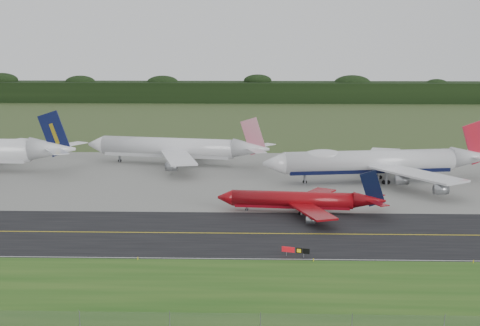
% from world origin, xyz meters
% --- Properties ---
extents(ground, '(600.00, 600.00, 0.00)m').
position_xyz_m(ground, '(0.00, 0.00, 0.00)').
color(ground, '#394922').
rests_on(ground, ground).
extents(grass_verge, '(400.00, 30.00, 0.01)m').
position_xyz_m(grass_verge, '(0.00, -35.00, 0.01)').
color(grass_verge, '#1F4F17').
rests_on(grass_verge, ground).
extents(taxiway, '(400.00, 32.00, 0.02)m').
position_xyz_m(taxiway, '(0.00, -4.00, 0.01)').
color(taxiway, black).
rests_on(taxiway, ground).
extents(apron, '(400.00, 78.00, 0.01)m').
position_xyz_m(apron, '(0.00, 51.00, 0.01)').
color(apron, gray).
rests_on(apron, ground).
extents(taxiway_centreline, '(400.00, 0.40, 0.00)m').
position_xyz_m(taxiway_centreline, '(0.00, -4.00, 0.03)').
color(taxiway_centreline, gold).
rests_on(taxiway_centreline, taxiway).
extents(taxiway_edge_line, '(400.00, 0.25, 0.00)m').
position_xyz_m(taxiway_edge_line, '(0.00, -19.50, 0.03)').
color(taxiway_edge_line, silver).
rests_on(taxiway_edge_line, taxiway).
extents(perimeter_fence, '(320.00, 0.10, 320.00)m').
position_xyz_m(perimeter_fence, '(0.00, -48.00, 1.10)').
color(perimeter_fence, slate).
rests_on(perimeter_fence, ground).
extents(horizon_treeline, '(700.00, 25.00, 12.00)m').
position_xyz_m(horizon_treeline, '(0.00, 273.76, 5.47)').
color(horizon_treeline, black).
rests_on(horizon_treeline, ground).
extents(jet_ba_747, '(63.94, 52.43, 16.10)m').
position_xyz_m(jet_ba_747, '(25.34, 45.23, 5.48)').
color(jet_ba_747, silver).
rests_on(jet_ba_747, ground).
extents(jet_red_737, '(36.97, 30.02, 9.98)m').
position_xyz_m(jet_red_737, '(3.09, 12.34, 2.76)').
color(jet_red_737, maroon).
rests_on(jet_red_737, ground).
extents(jet_star_tail, '(57.18, 47.21, 15.13)m').
position_xyz_m(jet_star_tail, '(-31.11, 68.40, 5.04)').
color(jet_star_tail, white).
rests_on(jet_star_tail, ground).
extents(taxiway_sign, '(4.82, 1.53, 1.65)m').
position_xyz_m(taxiway_sign, '(0.18, -18.02, 1.17)').
color(taxiway_sign, slate).
rests_on(taxiway_sign, ground).
extents(edge_marker_left, '(0.16, 0.16, 0.50)m').
position_xyz_m(edge_marker_left, '(-27.24, -20.50, 0.25)').
color(edge_marker_left, yellow).
rests_on(edge_marker_left, ground).
extents(edge_marker_center, '(0.16, 0.16, 0.50)m').
position_xyz_m(edge_marker_center, '(3.14, -20.50, 0.25)').
color(edge_marker_center, yellow).
rests_on(edge_marker_center, ground).
extents(edge_marker_right, '(0.16, 0.16, 0.50)m').
position_xyz_m(edge_marker_right, '(30.42, -20.50, 0.25)').
color(edge_marker_right, yellow).
rests_on(edge_marker_right, ground).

